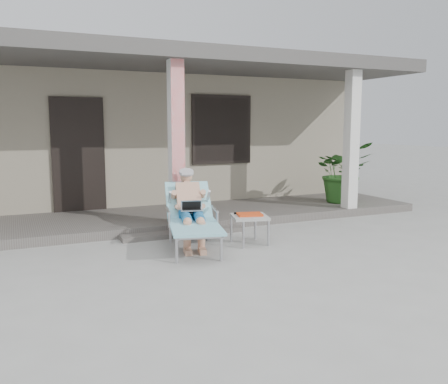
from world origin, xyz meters
name	(u,v)px	position (x,y,z in m)	size (l,w,h in m)	color
ground	(233,267)	(0.00, 0.00, 0.00)	(60.00, 60.00, 0.00)	#9E9E99
house	(120,128)	(0.00, 6.50, 1.67)	(10.40, 5.40, 3.30)	gray
porch_deck	(163,218)	(0.00, 3.00, 0.07)	(10.00, 2.00, 0.15)	#605B56
porch_overhang	(161,64)	(0.00, 2.95, 2.79)	(10.00, 2.30, 2.85)	silver
porch_step	(184,233)	(0.00, 1.85, 0.04)	(2.00, 0.30, 0.07)	#605B56
lounger	(191,197)	(-0.11, 1.19, 0.71)	(1.05, 1.84, 1.16)	#B7B7BC
side_table	(250,218)	(0.71, 0.94, 0.39)	(0.62, 0.62, 0.46)	#A7A7A2
potted_palm	(343,172)	(3.81, 2.76, 0.78)	(1.14, 0.99, 1.27)	#26591E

